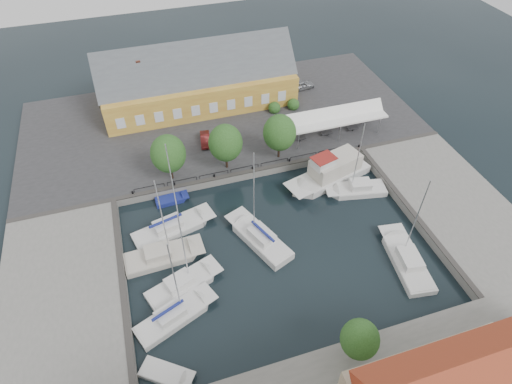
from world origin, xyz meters
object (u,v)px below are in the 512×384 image
Objects in this scene: warehouse at (194,82)px; launch_sw at (166,375)px; west_boat_b at (163,257)px; tent_canopy at (335,118)px; east_boat_c at (406,261)px; car_silver at (301,85)px; west_boat_a at (172,229)px; west_boat_d at (175,317)px; car_red at (205,139)px; center_sailboat at (259,239)px; trawler at (331,173)px; east_boat_a at (357,190)px; west_boat_c at (183,285)px; launch_nw at (172,200)px.

warehouse is 5.90× the size of launch_sw.
warehouse is 29.47m from west_boat_b.
tent_canopy is 1.22× the size of east_boat_c.
car_silver is 0.38× the size of east_boat_c.
west_boat_b is (-24.34, 8.28, 0.00)m from east_boat_c.
west_boat_a is (-24.42, -10.15, -3.41)m from tent_canopy.
west_boat_d is at bearing 177.95° from east_boat_c.
west_boat_b reaches higher than car_red.
tent_canopy reaches higher than car_silver.
east_boat_c is (13.82, -7.42, -0.11)m from center_sailboat.
center_sailboat is at bearing -4.68° from west_boat_b.
west_boat_a is at bearing -157.42° from tent_canopy.
trawler is at bearing 30.97° from center_sailboat.
west_boat_d reaches higher than east_boat_a.
trawler is at bearing -59.20° from warehouse.
warehouse is 17.05m from car_silver.
west_boat_d is (-8.54, -24.51, -1.32)m from car_red.
west_boat_a is (-24.61, -22.79, -1.48)m from car_silver.
launch_sw is at bearing -97.33° from west_boat_b.
west_boat_d is at bearing -89.81° from west_boat_b.
west_boat_d reaches higher than trawler.
west_boat_a is 1.15× the size of west_boat_c.
east_boat_c reaches higher than east_boat_a.
west_boat_b is (-1.64, -3.59, -0.01)m from west_boat_a.
trawler is at bearing 124.32° from east_boat_a.
tent_canopy is 12.78m from car_silver.
west_boat_a is 1.13× the size of west_boat_d.
east_boat_c is (-1.91, -34.66, -1.49)m from car_silver.
west_boat_a is 4.81m from launch_nw.
car_silver is 0.35× the size of center_sailboat.
car_red is (-0.89, -10.51, -2.84)m from warehouse.
east_boat_a is 26.50m from west_boat_d.
west_boat_b is 7.41m from west_boat_d.
car_silver is 31.48m from center_sailboat.
trawler is 1.11× the size of east_boat_a.
west_boat_b is 8.66m from launch_nw.
west_boat_c is (-22.93, 4.09, 0.00)m from east_boat_c.
tent_canopy is at bearing 43.52° from launch_sw.
west_boat_c is at bearing -104.21° from warehouse.
east_boat_c is 2.38× the size of launch_sw.
west_boat_b is (-8.56, -17.09, -1.33)m from car_red.
center_sailboat is at bearing -74.50° from car_red.
east_boat_c is at bearing -28.24° from center_sailboat.
west_boat_a is (-8.89, 4.45, -0.09)m from center_sailboat.
warehouse is at bearing 75.79° from west_boat_c.
west_boat_c reaches higher than east_boat_a.
warehouse is at bearing 121.27° from east_boat_a.
trawler is 23.27m from west_boat_c.
launch_nw is at bearing 79.34° from launch_sw.
west_boat_d is (-1.38, -3.22, 0.01)m from west_boat_c.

